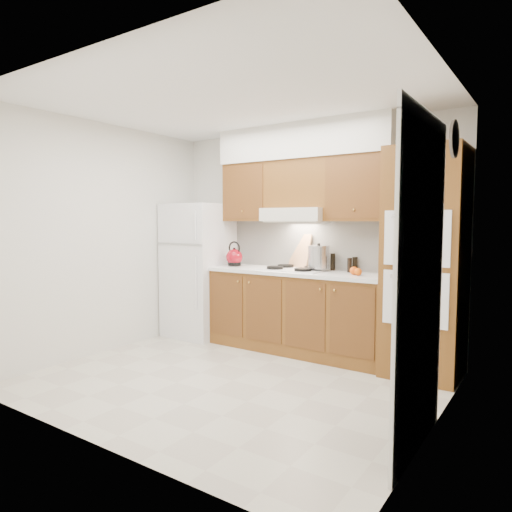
{
  "coord_description": "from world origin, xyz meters",
  "views": [
    {
      "loc": [
        2.53,
        -3.35,
        1.51
      ],
      "look_at": [
        -0.04,
        0.45,
        1.15
      ],
      "focal_mm": 32.0,
      "sensor_mm": 36.0,
      "label": 1
    }
  ],
  "objects_px": {
    "kettle": "(234,257)",
    "fridge": "(199,270)",
    "stock_pot": "(319,257)",
    "oven_cabinet": "(425,263)"
  },
  "relations": [
    {
      "from": "kettle",
      "to": "oven_cabinet",
      "type": "bearing_deg",
      "value": -22.98
    },
    {
      "from": "kettle",
      "to": "stock_pot",
      "type": "distance_m",
      "value": 1.11
    },
    {
      "from": "kettle",
      "to": "fridge",
      "type": "bearing_deg",
      "value": 159.99
    },
    {
      "from": "fridge",
      "to": "oven_cabinet",
      "type": "distance_m",
      "value": 2.86
    },
    {
      "from": "fridge",
      "to": "stock_pot",
      "type": "relative_size",
      "value": 6.94
    },
    {
      "from": "fridge",
      "to": "kettle",
      "type": "bearing_deg",
      "value": 3.1
    },
    {
      "from": "fridge",
      "to": "stock_pot",
      "type": "height_order",
      "value": "fridge"
    },
    {
      "from": "oven_cabinet",
      "to": "kettle",
      "type": "distance_m",
      "value": 2.29
    },
    {
      "from": "fridge",
      "to": "kettle",
      "type": "distance_m",
      "value": 0.59
    },
    {
      "from": "oven_cabinet",
      "to": "stock_pot",
      "type": "distance_m",
      "value": 1.18
    }
  ]
}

